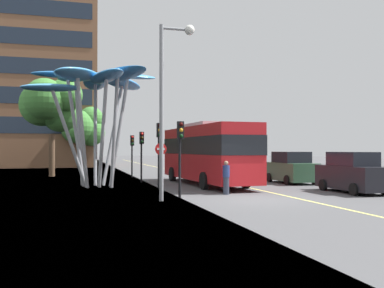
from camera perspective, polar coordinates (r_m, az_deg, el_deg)
ground at (r=19.22m, az=6.54°, el=-7.41°), size 120.00×240.00×0.10m
red_bus at (r=27.18m, az=1.88°, el=-0.92°), size 3.12×11.38×3.81m
leaf_sculpture at (r=26.79m, az=-12.49°, el=7.51°), size 8.05×7.88×7.00m
traffic_light_kerb_near at (r=19.76m, az=-1.54°, el=0.21°), size 0.28×0.42×3.46m
traffic_light_kerb_far at (r=24.72m, az=-4.29°, el=0.38°), size 0.28×0.42×3.66m
traffic_light_island_mid at (r=29.08m, az=-6.56°, el=-0.21°), size 0.28×0.42×3.34m
traffic_light_opposite at (r=34.33m, az=-7.78°, el=-0.37°), size 0.28×0.42×3.26m
car_parked_near at (r=23.74m, az=20.11°, el=-3.61°), size 1.90×4.31×2.06m
car_parked_mid at (r=29.08m, az=12.76°, el=-3.10°), size 2.08×4.07×2.03m
street_lamp at (r=18.94m, az=-2.99°, el=7.32°), size 1.55×0.44×7.60m
tree_pavement_near at (r=37.39m, az=-17.88°, el=4.88°), size 5.03×4.91×7.89m
tree_pavement_far at (r=52.45m, az=-14.09°, el=2.13°), size 5.07×4.15×7.18m
pedestrian at (r=21.44m, az=4.46°, el=-4.37°), size 0.34×0.34×1.64m
no_entry_sign at (r=22.36m, az=-4.07°, el=-2.03°), size 0.60×0.12×2.51m
backdrop_building at (r=61.69m, az=-21.88°, el=8.40°), size 19.80×15.17×23.68m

